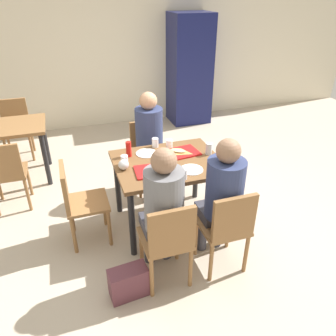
{
  "coord_description": "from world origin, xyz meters",
  "views": [
    {
      "loc": [
        -0.9,
        -2.74,
        2.3
      ],
      "look_at": [
        0.0,
        0.0,
        0.68
      ],
      "focal_mm": 35.12,
      "sensor_mm": 36.0,
      "label": 1
    }
  ],
  "objects_px": {
    "person_far_side": "(150,136)",
    "foil_bundle": "(124,165)",
    "background_chair_far": "(16,124)",
    "paper_plate_center": "(147,153)",
    "person_in_red": "(163,204)",
    "person_in_brown_jacket": "(222,193)",
    "main_table": "(168,170)",
    "condiment_bottle": "(129,149)",
    "chair_far_side": "(148,150)",
    "chair_near_right": "(227,226)",
    "chair_left_end": "(78,199)",
    "plastic_cup_b": "(183,174)",
    "background_chair_near": "(6,171)",
    "plastic_cup_d": "(169,144)",
    "tray_red_near": "(154,171)",
    "plastic_cup_a": "(155,143)",
    "handbag": "(129,282)",
    "pizza_slice_b": "(178,151)",
    "chair_near_left": "(168,239)",
    "paper_plate_near_edge": "(192,170)",
    "drink_fridge": "(189,70)",
    "soda_can": "(209,149)",
    "background_table": "(9,135)",
    "tray_red_far": "(181,153)",
    "plastic_cup_c": "(125,160)"
  },
  "relations": [
    {
      "from": "person_far_side",
      "to": "foil_bundle",
      "type": "height_order",
      "value": "person_far_side"
    },
    {
      "from": "background_chair_far",
      "to": "paper_plate_center",
      "type": "bearing_deg",
      "value": -54.25
    },
    {
      "from": "person_in_red",
      "to": "person_in_brown_jacket",
      "type": "relative_size",
      "value": 1.0
    },
    {
      "from": "main_table",
      "to": "person_far_side",
      "type": "distance_m",
      "value": 0.68
    },
    {
      "from": "condiment_bottle",
      "to": "chair_far_side",
      "type": "bearing_deg",
      "value": 59.14
    },
    {
      "from": "chair_near_right",
      "to": "chair_left_end",
      "type": "bearing_deg",
      "value": 145.5
    },
    {
      "from": "chair_left_end",
      "to": "plastic_cup_b",
      "type": "xyz_separation_m",
      "value": [
        0.94,
        -0.36,
        0.31
      ]
    },
    {
      "from": "person_in_brown_jacket",
      "to": "background_chair_near",
      "type": "bearing_deg",
      "value": 142.2
    },
    {
      "from": "plastic_cup_d",
      "to": "condiment_bottle",
      "type": "relative_size",
      "value": 0.62
    },
    {
      "from": "condiment_bottle",
      "to": "background_chair_far",
      "type": "distance_m",
      "value": 2.41
    },
    {
      "from": "person_in_brown_jacket",
      "to": "person_in_red",
      "type": "bearing_deg",
      "value": 180.0
    },
    {
      "from": "chair_far_side",
      "to": "main_table",
      "type": "bearing_deg",
      "value": -90.0
    },
    {
      "from": "tray_red_near",
      "to": "plastic_cup_a",
      "type": "bearing_deg",
      "value": 72.73
    },
    {
      "from": "handbag",
      "to": "background_chair_far",
      "type": "distance_m",
      "value": 3.26
    },
    {
      "from": "tray_red_near",
      "to": "pizza_slice_b",
      "type": "xyz_separation_m",
      "value": [
        0.34,
        0.29,
        0.02
      ]
    },
    {
      "from": "chair_near_right",
      "to": "foil_bundle",
      "type": "bearing_deg",
      "value": 132.18
    },
    {
      "from": "person_in_brown_jacket",
      "to": "person_far_side",
      "type": "relative_size",
      "value": 1.0
    },
    {
      "from": "chair_near_left",
      "to": "handbag",
      "type": "relative_size",
      "value": 2.66
    },
    {
      "from": "person_in_red",
      "to": "paper_plate_near_edge",
      "type": "xyz_separation_m",
      "value": [
        0.42,
        0.43,
        0.01
      ]
    },
    {
      "from": "paper_plate_near_edge",
      "to": "plastic_cup_b",
      "type": "height_order",
      "value": "plastic_cup_b"
    },
    {
      "from": "drink_fridge",
      "to": "plastic_cup_a",
      "type": "bearing_deg",
      "value": -118.81
    },
    {
      "from": "chair_left_end",
      "to": "paper_plate_center",
      "type": "xyz_separation_m",
      "value": [
        0.75,
        0.23,
        0.26
      ]
    },
    {
      "from": "soda_can",
      "to": "drink_fridge",
      "type": "xyz_separation_m",
      "value": [
        0.89,
        2.83,
        0.13
      ]
    },
    {
      "from": "person_far_side",
      "to": "drink_fridge",
      "type": "distance_m",
      "value": 2.57
    },
    {
      "from": "chair_near_left",
      "to": "person_in_brown_jacket",
      "type": "distance_m",
      "value": 0.6
    },
    {
      "from": "drink_fridge",
      "to": "background_chair_near",
      "type": "bearing_deg",
      "value": -145.11
    },
    {
      "from": "chair_near_right",
      "to": "foil_bundle",
      "type": "distance_m",
      "value": 1.11
    },
    {
      "from": "chair_left_end",
      "to": "background_table",
      "type": "distance_m",
      "value": 1.68
    },
    {
      "from": "paper_plate_near_edge",
      "to": "pizza_slice_b",
      "type": "relative_size",
      "value": 0.86
    },
    {
      "from": "person_in_red",
      "to": "background_chair_far",
      "type": "relative_size",
      "value": 1.48
    },
    {
      "from": "person_in_red",
      "to": "foil_bundle",
      "type": "bearing_deg",
      "value": 105.95
    },
    {
      "from": "paper_plate_near_edge",
      "to": "plastic_cup_b",
      "type": "xyz_separation_m",
      "value": [
        -0.13,
        -0.13,
        0.05
      ]
    },
    {
      "from": "paper_plate_center",
      "to": "condiment_bottle",
      "type": "xyz_separation_m",
      "value": [
        -0.18,
        0.0,
        0.08
      ]
    },
    {
      "from": "chair_far_side",
      "to": "person_in_brown_jacket",
      "type": "xyz_separation_m",
      "value": [
        0.26,
        -1.48,
        0.25
      ]
    },
    {
      "from": "condiment_bottle",
      "to": "background_chair_near",
      "type": "bearing_deg",
      "value": 156.42
    },
    {
      "from": "chair_far_side",
      "to": "background_chair_far",
      "type": "bearing_deg",
      "value": 138.12
    },
    {
      "from": "person_in_red",
      "to": "condiment_bottle",
      "type": "bearing_deg",
      "value": 95.02
    },
    {
      "from": "tray_red_far",
      "to": "background_chair_far",
      "type": "bearing_deg",
      "value": 130.21
    },
    {
      "from": "main_table",
      "to": "person_in_brown_jacket",
      "type": "distance_m",
      "value": 0.73
    },
    {
      "from": "chair_left_end",
      "to": "handbag",
      "type": "xyz_separation_m",
      "value": [
        0.3,
        -0.82,
        -0.36
      ]
    },
    {
      "from": "chair_left_end",
      "to": "soda_can",
      "type": "relative_size",
      "value": 6.99
    },
    {
      "from": "plastic_cup_c",
      "to": "background_chair_far",
      "type": "xyz_separation_m",
      "value": [
        -1.19,
        2.19,
        -0.31
      ]
    },
    {
      "from": "tray_red_near",
      "to": "background_chair_near",
      "type": "bearing_deg",
      "value": 146.75
    },
    {
      "from": "chair_left_end",
      "to": "chair_near_left",
      "type": "bearing_deg",
      "value": -51.3
    },
    {
      "from": "tray_red_far",
      "to": "paper_plate_center",
      "type": "relative_size",
      "value": 1.64
    },
    {
      "from": "person_in_brown_jacket",
      "to": "plastic_cup_c",
      "type": "xyz_separation_m",
      "value": [
        -0.69,
        0.73,
        0.06
      ]
    },
    {
      "from": "tray_red_far",
      "to": "plastic_cup_b",
      "type": "height_order",
      "value": "plastic_cup_b"
    },
    {
      "from": "soda_can",
      "to": "background_table",
      "type": "relative_size",
      "value": 0.14
    },
    {
      "from": "chair_near_right",
      "to": "condiment_bottle",
      "type": "bearing_deg",
      "value": 120.24
    },
    {
      "from": "paper_plate_near_edge",
      "to": "plastic_cup_d",
      "type": "bearing_deg",
      "value": 95.92
    }
  ]
}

